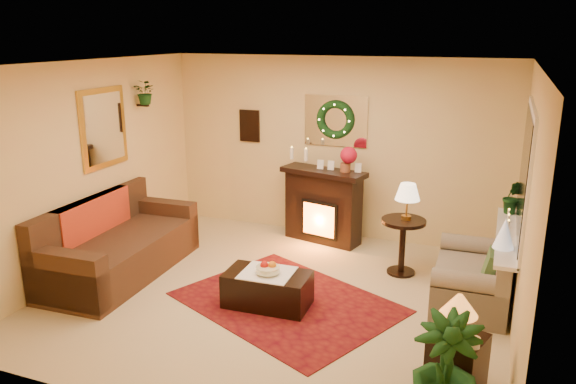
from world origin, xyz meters
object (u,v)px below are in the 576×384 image
(loveseat, at_px, (472,266))
(side_table_round, at_px, (402,249))
(end_table_square, at_px, (457,361))
(coffee_table, at_px, (267,288))
(fireplace, at_px, (323,204))
(sofa, at_px, (120,241))

(loveseat, distance_m, side_table_round, 0.98)
(end_table_square, distance_m, coffee_table, 2.23)
(side_table_round, xyz_separation_m, end_table_square, (0.86, -2.22, -0.05))
(fireplace, distance_m, side_table_round, 1.48)
(fireplace, bearing_deg, end_table_square, -41.72)
(end_table_square, xyz_separation_m, coffee_table, (-2.07, 0.81, -0.06))
(loveseat, relative_size, end_table_square, 2.64)
(loveseat, bearing_deg, side_table_round, 149.58)
(end_table_square, bearing_deg, side_table_round, 111.08)
(sofa, relative_size, fireplace, 2.04)
(sofa, height_order, end_table_square, sofa)
(end_table_square, bearing_deg, sofa, 166.98)
(sofa, xyz_separation_m, loveseat, (4.10, 0.79, -0.01))
(end_table_square, height_order, coffee_table, end_table_square)
(sofa, height_order, side_table_round, sofa)
(loveseat, xyz_separation_m, coffee_table, (-2.07, -0.93, -0.21))
(side_table_round, bearing_deg, end_table_square, -68.92)
(coffee_table, bearing_deg, loveseat, 21.88)
(fireplace, distance_m, coffee_table, 2.17)
(loveseat, distance_m, coffee_table, 2.28)
(fireplace, xyz_separation_m, coffee_table, (0.05, -2.15, -0.34))
(sofa, bearing_deg, loveseat, 8.83)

